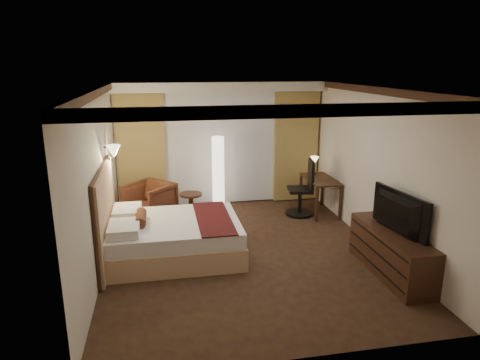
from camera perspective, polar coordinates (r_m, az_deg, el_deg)
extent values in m
cube|color=#321C13|center=(7.29, 0.59, -9.58)|extent=(4.50, 5.50, 0.01)
cube|color=white|center=(6.63, 0.66, 12.13)|extent=(4.50, 5.50, 0.01)
cube|color=silver|center=(9.48, -2.66, 4.84)|extent=(4.50, 0.02, 2.70)
cube|color=silver|center=(6.77, -18.38, -0.17)|extent=(0.02, 5.50, 2.70)
cube|color=silver|center=(7.59, 17.53, 1.51)|extent=(0.02, 5.50, 2.70)
cube|color=white|center=(9.09, -2.52, 12.33)|extent=(4.50, 0.50, 0.20)
cube|color=silver|center=(9.42, -2.58, 4.15)|extent=(2.48, 0.04, 2.45)
cube|color=#A4924B|center=(9.28, -12.99, 3.61)|extent=(1.00, 0.14, 2.45)
cube|color=#A4924B|center=(9.75, 7.44, 4.41)|extent=(1.00, 0.14, 2.45)
imported|color=#472115|center=(8.79, -11.99, -2.57)|extent=(1.12, 1.12, 0.84)
imported|color=black|center=(6.59, 19.78, -3.73)|extent=(0.83, 1.26, 0.15)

